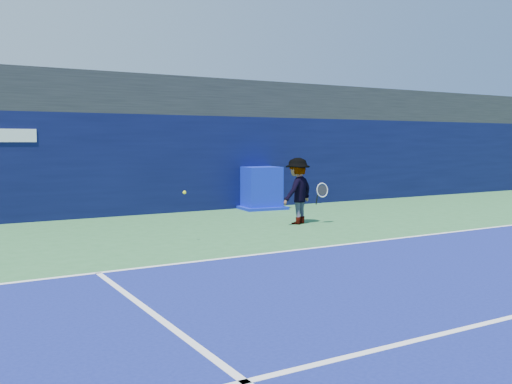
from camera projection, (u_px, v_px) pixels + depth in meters
ground at (450, 274)px, 9.38m from camera, size 80.00×80.00×0.00m
baseline at (336, 245)px, 11.96m from camera, size 24.00×0.10×0.01m
stadium_band at (178, 99)px, 18.96m from camera, size 36.00×3.00×1.20m
back_wall_assembly at (191, 163)px, 18.28m from camera, size 36.00×1.03×3.00m
equipment_cart at (260, 190)px, 18.65m from camera, size 1.56×1.56×1.37m
tennis_player at (298, 191)px, 15.12m from camera, size 1.40×1.05×1.76m
tennis_ball at (184, 192)px, 12.24m from camera, size 0.07×0.07×0.07m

